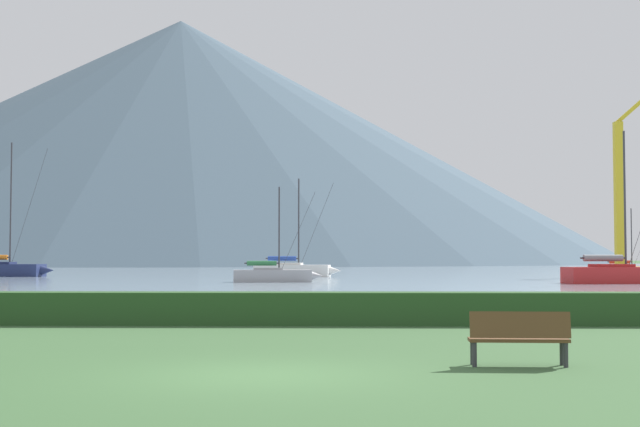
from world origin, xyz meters
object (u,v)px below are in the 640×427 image
Objects in this scene: sailboat_slip_6 at (4,269)px; park_bench_near_path at (519,335)px; sailboat_slip_3 at (628,270)px; dock_crane at (621,207)px; sailboat_slip_8 at (619,273)px; sailboat_slip_5 at (274,275)px; sailboat_slip_4 at (294,270)px.

sailboat_slip_6 reaches higher than park_bench_near_path.
sailboat_slip_3 is 0.36× the size of dock_crane.
dock_crane is (7.41, 23.08, 6.05)m from sailboat_slip_8.
sailboat_slip_5 is at bearing 165.25° from sailboat_slip_8.
sailboat_slip_6 is (-28.30, -0.07, 0.07)m from sailboat_slip_4.
sailboat_slip_5 is 54.10m from park_bench_near_path.
sailboat_slip_8 is at bearing -13.70° from sailboat_slip_5.
sailboat_slip_4 reaches higher than park_bench_near_path.
sailboat_slip_6 is 7.62× the size of park_bench_near_path.
sailboat_slip_4 is 0.87× the size of sailboat_slip_8.
park_bench_near_path is 0.09× the size of dock_crane.
park_bench_near_path is at bearing -115.81° from sailboat_slip_8.
dock_crane reaches higher than sailboat_slip_5.
sailboat_slip_6 is 81.08m from park_bench_near_path.
dock_crane is at bearing 65.31° from sailboat_slip_8.
sailboat_slip_8 is at bearing -107.81° from dock_crane.
sailboat_slip_4 reaches higher than sailboat_slip_3.
sailboat_slip_8 is 6.38× the size of park_bench_near_path.
dock_crane is (32.48, 19.61, 6.22)m from sailboat_slip_5.
sailboat_slip_6 is 60.47m from dock_crane.
sailboat_slip_3 is 0.54× the size of sailboat_slip_6.
sailboat_slip_4 is at bearing 130.05° from sailboat_slip_8.
sailboat_slip_3 is 35.17m from sailboat_slip_8.
dock_crane is at bearing 25.29° from sailboat_slip_5.
sailboat_slip_8 is (-11.27, -33.32, 0.19)m from sailboat_slip_3.
sailboat_slip_5 reaches higher than sailboat_slip_3.
sailboat_slip_5 is at bearing -31.22° from sailboat_slip_6.
sailboat_slip_4 is 5.54× the size of park_bench_near_path.
dock_crane reaches higher than sailboat_slip_8.
sailboat_slip_3 is 12.59m from dock_crane.
sailboat_slip_6 reaches higher than sailboat_slip_4.
sailboat_slip_4 is 0.73× the size of sailboat_slip_6.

